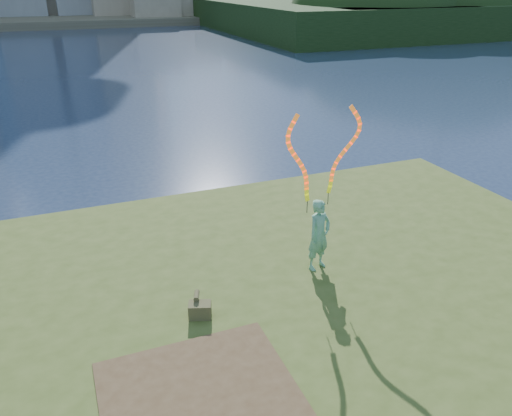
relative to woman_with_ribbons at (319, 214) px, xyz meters
name	(u,v)px	position (x,y,z in m)	size (l,w,h in m)	color
ground	(254,303)	(-1.52, 0.22, -2.20)	(320.00, 320.00, 0.00)	#1B2944
grassy_knoll	(297,352)	(-1.52, -2.07, -1.86)	(20.00, 18.00, 0.80)	#3C4C1B
dirt_patch	(201,398)	(-3.72, -2.98, -1.39)	(3.20, 3.00, 0.02)	#47331E
far_shore	(65,17)	(-1.52, 95.22, -1.60)	(320.00, 40.00, 1.20)	#4F4A3A
wooded_hill	(456,24)	(58.05, 60.18, -2.04)	(78.00, 50.00, 63.00)	black
woman_with_ribbons	(319,214)	(0.00, 0.00, 0.00)	(1.99, 0.77, 4.12)	#147A44
canvas_bag	(200,309)	(-3.13, -0.84, -1.22)	(0.53, 0.60, 0.43)	#3D4422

